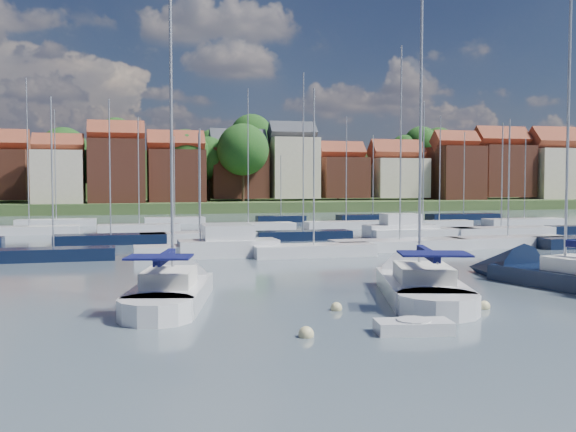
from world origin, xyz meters
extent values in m
plane|color=#465760|center=(0.00, 40.00, 0.00)|extent=(260.00, 260.00, 0.00)
cube|color=silver|center=(-10.59, 3.05, 0.25)|extent=(4.50, 7.54, 1.20)
cone|color=silver|center=(-9.56, 7.33, 0.25)|extent=(3.66, 4.02, 2.94)
cylinder|color=silver|center=(-11.42, -0.38, 0.25)|extent=(3.54, 3.54, 1.20)
cube|color=silver|center=(-10.71, 2.57, 1.20)|extent=(2.69, 3.34, 0.70)
cylinder|color=#B2B2B7|center=(-10.48, 3.52, 7.37)|extent=(0.14, 0.14, 13.05)
cylinder|color=#B2B2B7|center=(-10.94, 1.62, 2.05)|extent=(1.01, 3.83, 0.10)
cube|color=#0D0F43|center=(-10.94, 1.62, 2.20)|extent=(1.16, 3.69, 0.35)
cube|color=#0D0F43|center=(-11.24, 0.38, 2.35)|extent=(2.84, 2.30, 0.08)
cube|color=silver|center=(0.64, 1.69, 0.25)|extent=(5.47, 8.57, 1.20)
cone|color=silver|center=(2.07, 6.45, 0.25)|extent=(4.29, 4.66, 3.31)
cylinder|color=silver|center=(-0.51, -2.11, 0.25)|extent=(4.13, 4.13, 1.20)
cube|color=silver|center=(0.48, 1.16, 1.20)|extent=(3.18, 3.84, 0.70)
cylinder|color=#B2B2B7|center=(0.80, 2.22, 8.21)|extent=(0.14, 0.14, 14.73)
cylinder|color=#B2B2B7|center=(0.16, 0.11, 2.05)|extent=(1.37, 4.26, 0.10)
cube|color=#0D0F43|center=(0.16, 0.11, 2.20)|extent=(1.50, 4.11, 0.35)
cube|color=#0D0F43|center=(-0.25, -1.27, 2.35)|extent=(3.27, 2.72, 0.08)
cube|color=black|center=(9.29, 2.17, 0.25)|extent=(5.45, 8.84, 1.20)
cone|color=black|center=(7.95, 7.13, 0.25)|extent=(4.35, 4.75, 3.43)
cylinder|color=#B2B2B7|center=(9.14, 2.72, 8.64)|extent=(0.14, 0.14, 15.59)
cube|color=silver|center=(-2.81, -4.71, 0.19)|extent=(2.80, 1.63, 0.52)
cylinder|color=silver|center=(-2.81, -4.71, 0.33)|extent=(1.22, 1.22, 0.33)
sphere|color=beige|center=(-6.60, -4.30, 0.00)|extent=(0.54, 0.54, 0.54)
sphere|color=beige|center=(-4.12, -0.24, 0.00)|extent=(0.48, 0.48, 0.48)
sphere|color=beige|center=(1.98, -1.48, 0.00)|extent=(0.47, 0.47, 0.47)
sphere|color=#D85914|center=(1.63, 6.40, 0.00)|extent=(0.48, 0.48, 0.48)
cube|color=black|center=(-17.11, 20.54, 0.35)|extent=(8.01, 2.24, 1.00)
cylinder|color=#B2B2B7|center=(-17.11, 20.54, 5.93)|extent=(0.12, 0.12, 10.16)
cube|color=silver|center=(-7.27, 20.20, 0.35)|extent=(9.22, 2.58, 1.00)
cylinder|color=#B2B2B7|center=(-7.27, 20.20, 4.94)|extent=(0.12, 0.12, 8.18)
cube|color=silver|center=(0.63, 18.61, 0.35)|extent=(8.78, 2.46, 1.00)
cylinder|color=#B2B2B7|center=(0.63, 18.61, 6.38)|extent=(0.12, 0.12, 11.06)
cube|color=silver|center=(8.23, 20.67, 0.35)|extent=(10.79, 3.02, 1.00)
cylinder|color=#B2B2B7|center=(8.23, 20.67, 8.29)|extent=(0.12, 0.12, 14.87)
cube|color=silver|center=(17.98, 21.03, 0.35)|extent=(10.13, 2.84, 1.00)
cylinder|color=#B2B2B7|center=(17.98, 21.03, 5.65)|extent=(0.12, 0.12, 9.59)
cube|color=silver|center=(-5.31, 20.00, 0.50)|extent=(7.00, 2.60, 1.40)
cube|color=silver|center=(-5.31, 20.00, 1.60)|extent=(3.50, 2.20, 1.30)
cube|color=black|center=(-13.55, 31.64, 0.35)|extent=(9.30, 2.60, 1.00)
cylinder|color=#B2B2B7|center=(-13.55, 31.64, 6.59)|extent=(0.12, 0.12, 11.48)
cube|color=silver|center=(-5.94, 32.01, 0.35)|extent=(10.40, 2.91, 1.00)
cylinder|color=#B2B2B7|center=(-5.94, 32.01, 5.24)|extent=(0.12, 0.12, 8.77)
cube|color=black|center=(3.48, 31.28, 0.35)|extent=(8.80, 2.46, 1.00)
cylinder|color=#B2B2B7|center=(3.48, 31.28, 8.01)|extent=(0.12, 0.12, 14.33)
cube|color=silver|center=(15.40, 31.16, 0.35)|extent=(10.73, 3.00, 1.00)
cylinder|color=#B2B2B7|center=(15.40, 31.16, 6.92)|extent=(0.12, 0.12, 12.14)
cube|color=silver|center=(23.82, 30.97, 0.35)|extent=(10.48, 2.93, 1.00)
cylinder|color=#B2B2B7|center=(23.82, 30.97, 5.99)|extent=(0.12, 0.12, 10.28)
cube|color=silver|center=(13.46, 32.00, 0.50)|extent=(7.00, 2.60, 1.40)
cube|color=silver|center=(13.46, 32.00, 1.60)|extent=(3.50, 2.20, 1.30)
cube|color=silver|center=(-21.71, 44.21, 0.35)|extent=(9.71, 2.72, 1.00)
cylinder|color=#B2B2B7|center=(-21.71, 44.21, 8.29)|extent=(0.12, 0.12, 14.88)
cube|color=silver|center=(-10.84, 44.51, 0.35)|extent=(8.49, 2.38, 1.00)
cylinder|color=#B2B2B7|center=(-10.84, 44.51, 6.51)|extent=(0.12, 0.12, 11.31)
cube|color=silver|center=(0.79, 43.78, 0.35)|extent=(10.16, 2.85, 1.00)
cylinder|color=#B2B2B7|center=(0.79, 43.78, 8.15)|extent=(0.12, 0.12, 14.59)
cube|color=silver|center=(12.17, 43.90, 0.35)|extent=(9.53, 2.67, 1.00)
cylinder|color=#B2B2B7|center=(12.17, 43.90, 6.81)|extent=(0.12, 0.12, 11.91)
cube|color=silver|center=(23.16, 42.50, 0.35)|extent=(7.62, 2.13, 1.00)
cylinder|color=#B2B2B7|center=(23.16, 42.50, 6.91)|extent=(0.12, 0.12, 12.13)
cube|color=silver|center=(35.22, 43.59, 0.35)|extent=(10.17, 2.85, 1.00)
cylinder|color=#B2B2B7|center=(35.22, 43.59, 5.72)|extent=(0.12, 0.12, 9.73)
cube|color=silver|center=(-20.26, 56.56, 0.35)|extent=(9.24, 2.59, 1.00)
cylinder|color=#B2B2B7|center=(-20.26, 56.56, 7.43)|extent=(0.12, 0.12, 13.17)
cube|color=silver|center=(-6.08, 57.30, 0.35)|extent=(7.57, 2.12, 1.00)
cylinder|color=#B2B2B7|center=(-6.08, 57.30, 5.97)|extent=(0.12, 0.12, 10.24)
cube|color=black|center=(7.88, 57.47, 0.35)|extent=(6.58, 1.84, 1.00)
cylinder|color=#B2B2B7|center=(7.88, 57.47, 4.85)|extent=(0.12, 0.12, 8.01)
cube|color=black|center=(20.94, 57.40, 0.35)|extent=(9.92, 2.78, 1.00)
cylinder|color=#B2B2B7|center=(20.94, 57.40, 6.31)|extent=(0.12, 0.12, 10.92)
cube|color=black|center=(34.28, 56.37, 0.35)|extent=(10.55, 2.95, 1.00)
cylinder|color=#B2B2B7|center=(34.28, 56.37, 6.61)|extent=(0.12, 0.12, 11.51)
cube|color=#43572B|center=(0.00, 117.00, 0.30)|extent=(200.00, 70.00, 3.00)
cube|color=#43572B|center=(0.00, 142.00, 5.00)|extent=(200.00, 60.00, 14.00)
cube|color=beige|center=(-22.74, 89.00, 6.08)|extent=(8.09, 8.80, 8.96)
cube|color=brown|center=(-22.74, 89.00, 11.55)|extent=(8.25, 4.00, 4.00)
cube|color=brown|center=(-13.35, 89.94, 7.08)|extent=(9.36, 10.17, 10.97)
cube|color=brown|center=(-13.35, 89.94, 13.72)|extent=(9.54, 4.63, 4.63)
cube|color=brown|center=(-3.04, 91.65, 6.31)|extent=(9.90, 8.56, 9.42)
cube|color=brown|center=(-3.04, 91.65, 12.23)|extent=(10.10, 4.90, 4.90)
cube|color=brown|center=(9.10, 96.65, 6.95)|extent=(10.59, 8.93, 9.49)
cube|color=#383A42|center=(9.10, 96.65, 12.99)|extent=(10.80, 5.24, 5.24)
cube|color=beige|center=(19.71, 95.80, 8.02)|extent=(9.01, 8.61, 11.65)
cube|color=#383A42|center=(19.71, 95.80, 14.95)|extent=(9.19, 4.46, 4.46)
cube|color=brown|center=(30.17, 97.00, 6.20)|extent=(9.10, 9.34, 8.00)
cube|color=brown|center=(30.17, 97.00, 11.32)|extent=(9.28, 4.50, 4.50)
cube|color=beige|center=(41.95, 96.59, 6.14)|extent=(10.86, 9.59, 7.88)
cube|color=brown|center=(41.95, 96.59, 11.41)|extent=(11.07, 5.37, 5.37)
cube|color=brown|center=(53.76, 93.92, 7.09)|extent=(9.18, 9.96, 10.97)
cube|color=brown|center=(53.76, 93.92, 13.70)|extent=(9.36, 4.54, 4.54)
cube|color=brown|center=(65.18, 95.21, 7.58)|extent=(11.39, 9.67, 10.76)
cube|color=brown|center=(65.18, 95.21, 14.36)|extent=(11.62, 5.64, 5.64)
cube|color=beige|center=(78.01, 93.34, 7.00)|extent=(12.95, 8.52, 10.80)
cube|color=brown|center=(78.01, 93.34, 13.99)|extent=(13.21, 6.41, 6.41)
cylinder|color=#382619|center=(56.77, 115.51, 8.51)|extent=(0.50, 0.50, 4.47)
sphere|color=#29541A|center=(56.77, 115.51, 14.58)|extent=(8.18, 8.18, 8.18)
cylinder|color=#382619|center=(3.46, 95.93, 3.83)|extent=(0.50, 0.50, 4.46)
sphere|color=#29541A|center=(3.46, 95.93, 9.88)|extent=(8.15, 8.15, 8.15)
cylinder|color=#382619|center=(15.22, 113.68, 8.58)|extent=(0.50, 0.50, 5.15)
sphere|color=#29541A|center=(15.22, 113.68, 15.56)|extent=(9.41, 9.41, 9.41)
cylinder|color=#382619|center=(-13.54, 116.31, 8.68)|extent=(0.50, 0.50, 4.56)
sphere|color=#29541A|center=(-13.54, 116.31, 14.87)|extent=(8.34, 8.34, 8.34)
cylinder|color=#382619|center=(-23.24, 105.25, 4.18)|extent=(0.50, 0.50, 5.15)
sphere|color=#29541A|center=(-23.24, 105.25, 11.17)|extent=(9.42, 9.42, 9.42)
cylinder|color=#382619|center=(13.76, 104.71, 3.48)|extent=(0.50, 0.50, 3.77)
sphere|color=#29541A|center=(13.76, 104.71, 8.60)|extent=(6.89, 6.89, 6.89)
cylinder|color=#382619|center=(9.05, 90.94, 4.21)|extent=(0.50, 0.50, 5.21)
sphere|color=#29541A|center=(9.05, 90.94, 11.28)|extent=(9.53, 9.53, 9.53)
cylinder|color=#382619|center=(61.93, 101.62, 3.09)|extent=(0.50, 0.50, 2.97)
sphere|color=#29541A|center=(61.93, 101.62, 7.12)|extent=(5.44, 5.44, 5.44)
cylinder|color=#382619|center=(-1.15, 93.75, 4.02)|extent=(0.50, 0.50, 4.84)
sphere|color=#29541A|center=(-1.15, 93.75, 10.59)|extent=(8.85, 8.85, 8.85)
cylinder|color=#382619|center=(52.68, 115.72, 8.17)|extent=(0.50, 0.50, 3.72)
sphere|color=#29541A|center=(52.68, 115.72, 13.21)|extent=(6.80, 6.80, 6.80)
cylinder|color=#382619|center=(54.05, 94.13, 3.62)|extent=(0.50, 0.50, 4.05)
sphere|color=#29541A|center=(54.05, 94.13, 9.11)|extent=(7.40, 7.40, 7.40)
cylinder|color=#382619|center=(6.84, 113.29, 7.91)|extent=(0.50, 0.50, 3.93)
sphere|color=#29541A|center=(6.84, 113.29, 13.24)|extent=(7.19, 7.19, 7.19)
cylinder|color=#382619|center=(30.65, 100.17, 3.51)|extent=(0.50, 0.50, 3.82)
sphere|color=#29541A|center=(30.65, 100.17, 8.70)|extent=(6.99, 6.99, 6.99)
cylinder|color=#382619|center=(-17.44, 93.12, 3.34)|extent=(0.50, 0.50, 3.48)
sphere|color=#29541A|center=(-17.44, 93.12, 8.07)|extent=(6.37, 6.37, 6.37)
cylinder|color=#382619|center=(57.51, 102.81, 3.09)|extent=(0.50, 0.50, 2.99)
sphere|color=#29541A|center=(57.51, 102.81, 7.14)|extent=(5.46, 5.46, 5.46)
cylinder|color=#382619|center=(3.61, 99.04, 3.22)|extent=(0.50, 0.50, 3.25)
sphere|color=#29541A|center=(3.61, 99.04, 7.63)|extent=(5.94, 5.94, 5.94)
cylinder|color=#382619|center=(-3.05, 100.73, 3.09)|extent=(0.50, 0.50, 2.98)
sphere|color=#29541A|center=(-3.05, 100.73, 7.14)|extent=(5.46, 5.46, 5.46)
cylinder|color=#382619|center=(64.66, 121.74, 9.36)|extent=(0.50, 0.50, 4.29)
sphere|color=#29541A|center=(64.66, 121.74, 15.17)|extent=(7.84, 7.84, 7.84)
camera|label=1|loc=(-12.65, -25.05, 5.27)|focal=40.00mm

